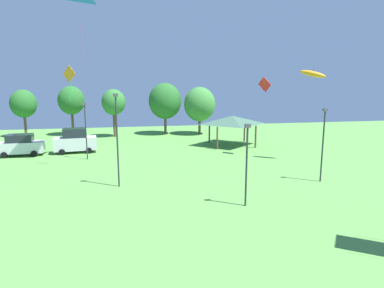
{
  "coord_description": "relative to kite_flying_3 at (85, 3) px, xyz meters",
  "views": [
    {
      "loc": [
        -3.07,
        2.16,
        7.95
      ],
      "look_at": [
        -0.52,
        16.15,
        5.23
      ],
      "focal_mm": 32.0,
      "sensor_mm": 36.0,
      "label": 1
    }
  ],
  "objects": [
    {
      "name": "kite_flying_3",
      "position": [
        0.0,
        0.0,
        0.0
      ],
      "size": [
        3.95,
        3.66,
        5.44
      ],
      "color": "blue"
    },
    {
      "name": "kite_flying_5",
      "position": [
        16.87,
        0.83,
        -6.97
      ],
      "size": [
        0.81,
        1.46,
        1.58
      ],
      "color": "red"
    },
    {
      "name": "parked_car_second_from_left",
      "position": [
        -2.52,
        6.08,
        -13.05
      ],
      "size": [
        4.6,
        2.33,
        2.68
      ],
      "rotation": [
        0.0,
        0.0,
        0.11
      ],
      "color": "silver",
      "rests_on": "ground"
    },
    {
      "name": "treeline_tree_5",
      "position": [
        13.32,
        16.05,
        -10.01
      ],
      "size": [
        4.47,
        4.47,
        6.81
      ],
      "color": "brown",
      "rests_on": "ground"
    },
    {
      "name": "treeline_tree_3",
      "position": [
        1.28,
        15.98,
        -9.59
      ],
      "size": [
        3.23,
        3.23,
        6.57
      ],
      "color": "brown",
      "rests_on": "ground"
    },
    {
      "name": "light_post_2",
      "position": [
        18.02,
        -8.49,
        -11.07
      ],
      "size": [
        0.36,
        0.2,
        5.77
      ],
      "color": "#2D2D33",
      "rests_on": "ground"
    },
    {
      "name": "kite_flying_4",
      "position": [
        -1.62,
        -0.61,
        -6.14
      ],
      "size": [
        1.19,
        0.95,
        3.01
      ],
      "color": "orange"
    },
    {
      "name": "kite_flying_6",
      "position": [
        20.4,
        -2.1,
        -5.96
      ],
      "size": [
        2.3,
        1.77,
        1.03
      ],
      "color": "orange"
    },
    {
      "name": "treeline_tree_2",
      "position": [
        -4.66,
        18.57,
        -9.43
      ],
      "size": [
        3.65,
        3.65,
        6.96
      ],
      "color": "brown",
      "rests_on": "ground"
    },
    {
      "name": "light_post_3",
      "position": [
        2.46,
        -6.97,
        -10.48
      ],
      "size": [
        0.36,
        0.2,
        6.93
      ],
      "color": "#2D2D33",
      "rests_on": "ground"
    },
    {
      "name": "park_pavilion",
      "position": [
        15.46,
        7.1,
        -11.27
      ],
      "size": [
        5.96,
        5.15,
        3.6
      ],
      "color": "brown",
      "rests_on": "ground"
    },
    {
      "name": "light_post_1",
      "position": [
        10.48,
        -12.46,
        -11.33
      ],
      "size": [
        0.36,
        0.2,
        5.26
      ],
      "color": "#2D2D33",
      "rests_on": "ground"
    },
    {
      "name": "light_post_0",
      "position": [
        -0.91,
        2.62,
        -11.14
      ],
      "size": [
        0.36,
        0.2,
        5.63
      ],
      "color": "#2D2D33",
      "rests_on": "ground"
    },
    {
      "name": "parked_car_leftmost",
      "position": [
        -7.96,
        5.55,
        -13.23
      ],
      "size": [
        4.67,
        2.18,
        2.27
      ],
      "rotation": [
        0.0,
        0.0,
        0.07
      ],
      "color": "silver",
      "rests_on": "ground"
    },
    {
      "name": "treeline_tree_4",
      "position": [
        8.45,
        17.09,
        -9.56
      ],
      "size": [
        4.67,
        4.67,
        7.37
      ],
      "color": "brown",
      "rests_on": "ground"
    },
    {
      "name": "treeline_tree_1",
      "position": [
        -10.94,
        18.38,
        -9.8
      ],
      "size": [
        3.5,
        3.5,
        6.51
      ],
      "color": "brown",
      "rests_on": "ground"
    }
  ]
}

